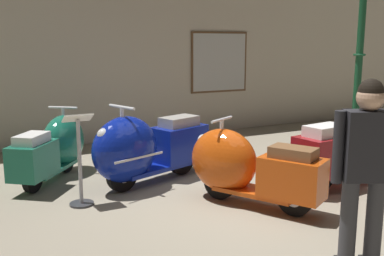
% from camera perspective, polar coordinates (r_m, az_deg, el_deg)
% --- Properties ---
extents(ground_plane, '(60.00, 60.00, 0.00)m').
position_cam_1_polar(ground_plane, '(5.38, 6.92, -9.49)').
color(ground_plane, gray).
extents(showroom_back_wall, '(18.00, 0.24, 3.99)m').
position_cam_1_polar(showroom_back_wall, '(8.74, -7.98, 11.59)').
color(showroom_back_wall, '#BCB29E').
rests_on(showroom_back_wall, ground).
extents(scooter_0, '(1.32, 1.53, 0.97)m').
position_cam_1_polar(scooter_0, '(6.47, -16.99, -2.34)').
color(scooter_0, black).
rests_on(scooter_0, ground).
extents(scooter_1, '(1.86, 1.07, 1.10)m').
position_cam_1_polar(scooter_1, '(5.90, -6.25, -2.59)').
color(scooter_1, black).
rests_on(scooter_1, ground).
extents(scooter_2, '(1.19, 1.64, 0.99)m').
position_cam_1_polar(scooter_2, '(5.23, 6.51, -4.89)').
color(scooter_2, black).
rests_on(scooter_2, ground).
extents(scooter_3, '(1.87, 0.76, 1.11)m').
position_cam_1_polar(scooter_3, '(6.40, 20.31, -2.10)').
color(scooter_3, black).
rests_on(scooter_3, ground).
extents(lamppost, '(0.30, 0.30, 3.18)m').
position_cam_1_polar(lamppost, '(7.52, 20.60, 9.87)').
color(lamppost, '#144728').
rests_on(lamppost, ground).
extents(visitor_0, '(0.50, 0.36, 1.59)m').
position_cam_1_polar(visitor_0, '(3.80, 21.20, -4.27)').
color(visitor_0, black).
rests_on(visitor_0, ground).
extents(info_stanchion, '(0.32, 0.28, 1.08)m').
position_cam_1_polar(info_stanchion, '(5.32, -14.06, -4.88)').
color(info_stanchion, '#333338').
rests_on(info_stanchion, ground).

